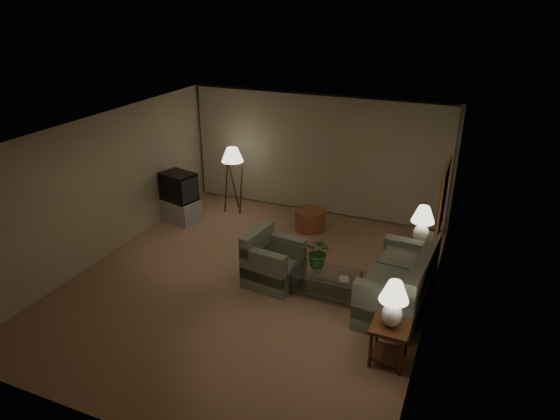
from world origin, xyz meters
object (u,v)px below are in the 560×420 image
(sofa, at_px, (397,285))
(table_lamp_near, at_px, (394,300))
(side_table_far, at_px, (419,253))
(crt_tv, at_px, (179,187))
(armchair, at_px, (274,263))
(coffee_table, at_px, (326,280))
(side_table_near, at_px, (390,337))
(tv_cabinet, at_px, (181,210))
(table_lamp_far, at_px, (423,222))
(floor_lamp, at_px, (233,179))
(ottoman, at_px, (310,220))
(vase, at_px, (318,268))

(sofa, bearing_deg, table_lamp_near, 10.68)
(side_table_far, xyz_separation_m, table_lamp_near, (0.00, -2.60, 0.60))
(crt_tv, bearing_deg, armchair, -13.40)
(table_lamp_near, bearing_deg, side_table_far, 90.00)
(sofa, bearing_deg, coffee_table, -80.68)
(table_lamp_near, bearing_deg, coffee_table, 136.07)
(armchair, bearing_deg, side_table_far, -52.94)
(coffee_table, bearing_deg, crt_tv, 157.64)
(side_table_near, bearing_deg, tv_cabinet, 151.23)
(armchair, distance_m, table_lamp_far, 2.70)
(sofa, height_order, table_lamp_near, table_lamp_near)
(side_table_far, height_order, crt_tv, crt_tv)
(coffee_table, xyz_separation_m, floor_lamp, (-3.05, 2.53, 0.52))
(ottoman, height_order, vase, vase)
(armchair, height_order, floor_lamp, floor_lamp)
(ottoman, bearing_deg, table_lamp_near, -55.94)
(table_lamp_near, bearing_deg, tv_cabinet, 151.23)
(sofa, bearing_deg, vase, -81.26)
(side_table_far, xyz_separation_m, crt_tv, (-5.20, 0.26, 0.41))
(side_table_far, relative_size, floor_lamp, 0.39)
(table_lamp_near, xyz_separation_m, coffee_table, (-1.30, 1.25, -0.72))
(crt_tv, bearing_deg, side_table_far, 11.94)
(side_table_near, xyz_separation_m, floor_lamp, (-4.35, 3.78, 0.39))
(coffee_table, height_order, crt_tv, crt_tv)
(sofa, relative_size, tv_cabinet, 2.12)
(tv_cabinet, relative_size, ottoman, 1.43)
(table_lamp_far, bearing_deg, crt_tv, 177.18)
(side_table_near, bearing_deg, table_lamp_far, 90.00)
(armchair, xyz_separation_m, side_table_near, (2.27, -1.29, 0.03))
(table_lamp_near, distance_m, ottoman, 4.37)
(side_table_near, distance_m, ottoman, 4.30)
(tv_cabinet, distance_m, crt_tv, 0.56)
(armchair, distance_m, tv_cabinet, 3.33)
(coffee_table, xyz_separation_m, tv_cabinet, (-3.90, 1.61, -0.03))
(armchair, relative_size, floor_lamp, 0.71)
(side_table_near, height_order, floor_lamp, floor_lamp)
(floor_lamp, height_order, vase, floor_lamp)
(table_lamp_far, relative_size, coffee_table, 0.59)
(coffee_table, bearing_deg, sofa, 4.98)
(crt_tv, distance_m, vase, 4.09)
(armchair, bearing_deg, floor_lamp, 46.83)
(tv_cabinet, relative_size, vase, 6.63)
(side_table_near, height_order, table_lamp_far, table_lamp_far)
(table_lamp_far, distance_m, crt_tv, 5.21)
(side_table_near, height_order, ottoman, side_table_near)
(armchair, distance_m, coffee_table, 0.98)
(tv_cabinet, bearing_deg, table_lamp_far, 11.94)
(floor_lamp, bearing_deg, ottoman, -6.40)
(crt_tv, bearing_deg, tv_cabinet, 0.00)
(armchair, bearing_deg, side_table_near, -112.59)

